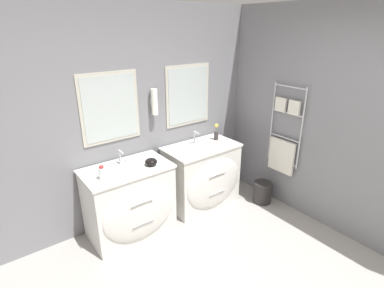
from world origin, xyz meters
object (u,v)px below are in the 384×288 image
object	(u,v)px
vanity_right	(203,175)
amenity_bowl	(151,162)
vanity_left	(131,201)
toiletry_bottle	(102,173)
waste_bin	(263,192)
flower_vase	(216,133)

from	to	relation	value
vanity_right	amenity_bowl	size ratio (longest dim) A/B	7.04
vanity_left	toiletry_bottle	distance (m)	0.58
toiletry_bottle	amenity_bowl	world-z (taller)	toiletry_bottle
vanity_left	amenity_bowl	size ratio (longest dim) A/B	7.04
toiletry_bottle	waste_bin	xyz separation A→B (m)	(2.09, -0.42, -0.77)
toiletry_bottle	waste_bin	size ratio (longest dim) A/B	0.50
flower_vase	waste_bin	distance (m)	1.06
amenity_bowl	waste_bin	xyz separation A→B (m)	(1.52, -0.40, -0.74)
toiletry_bottle	amenity_bowl	distance (m)	0.57
toiletry_bottle	amenity_bowl	bearing A→B (deg)	-1.68
amenity_bowl	vanity_left	bearing A→B (deg)	163.83
toiletry_bottle	waste_bin	bearing A→B (deg)	-11.41
flower_vase	vanity_left	bearing A→B (deg)	-175.95
amenity_bowl	flower_vase	world-z (taller)	flower_vase
vanity_left	flower_vase	size ratio (longest dim) A/B	4.19
vanity_right	waste_bin	bearing A→B (deg)	-34.34
toiletry_bottle	flower_vase	world-z (taller)	flower_vase
flower_vase	toiletry_bottle	bearing A→B (deg)	-174.75
vanity_left	vanity_right	bearing A→B (deg)	0.00
flower_vase	waste_bin	xyz separation A→B (m)	(0.39, -0.58, -0.80)
toiletry_bottle	flower_vase	bearing A→B (deg)	5.25
amenity_bowl	waste_bin	size ratio (longest dim) A/B	0.47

